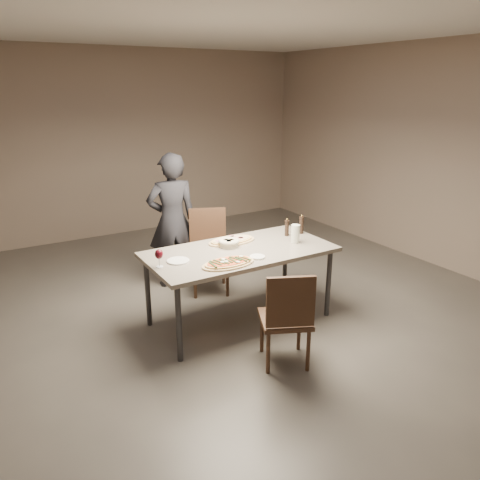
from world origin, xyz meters
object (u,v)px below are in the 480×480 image
chair_near (287,315)px  diner (172,221)px  zucchini_pizza (228,263)px  ham_pizza (232,240)px  chair_far (209,245)px  carafe (295,234)px  pepper_mill_left (301,225)px  dining_table (240,255)px  bread_basket (229,242)px

chair_near → diner: size_ratio=0.55×
zucchini_pizza → chair_near: chair_near is taller
ham_pizza → diner: (-0.25, 0.92, 0.01)m
ham_pizza → chair_near: 1.19m
chair_far → carafe: bearing=139.2°
pepper_mill_left → diner: bearing=134.4°
dining_table → chair_far: 0.89m
bread_basket → chair_near: bearing=-92.4°
pepper_mill_left → chair_near: bearing=-132.1°
bread_basket → pepper_mill_left: bearing=-1.3°
chair_near → chair_far: chair_far is taller
zucchini_pizza → chair_far: size_ratio=0.54×
bread_basket → carafe: (0.64, -0.23, 0.05)m
bread_basket → diner: bearing=98.6°
dining_table → ham_pizza: ham_pizza is taller
pepper_mill_left → carafe: bearing=-138.7°
dining_table → chair_far: bearing=83.3°
pepper_mill_left → diner: diner is taller
dining_table → zucchini_pizza: (-0.29, -0.28, 0.07)m
pepper_mill_left → chair_far: 1.10m
pepper_mill_left → carafe: size_ratio=1.11×
zucchini_pizza → diner: bearing=111.2°
ham_pizza → carafe: size_ratio=2.74×
carafe → diner: size_ratio=0.12×
chair_far → diner: bearing=-22.8°
ham_pizza → bread_basket: bearing=-116.9°
bread_basket → chair_far: size_ratio=0.22×
chair_far → diner: diner is taller
zucchini_pizza → chair_far: (0.39, 1.15, -0.25)m
dining_table → ham_pizza: size_ratio=3.56×
zucchini_pizza → bread_basket: bread_basket is taller
dining_table → chair_near: size_ratio=2.09×
zucchini_pizza → chair_far: chair_far is taller
zucchini_pizza → carafe: carafe is taller
bread_basket → zucchini_pizza: bearing=-120.1°
dining_table → diner: size_ratio=1.15×
chair_far → diner: 0.50m
ham_pizza → pepper_mill_left: bearing=4.1°
dining_table → chair_far: size_ratio=1.94×
ham_pizza → chair_near: bearing=-83.2°
carafe → ham_pizza: bearing=147.4°
carafe → chair_near: size_ratio=0.21×
pepper_mill_left → carafe: 0.32m
bread_basket → diner: 1.05m
pepper_mill_left → carafe: pepper_mill_left is taller
ham_pizza → carafe: (0.54, -0.34, 0.08)m
ham_pizza → diner: bearing=119.2°
zucchini_pizza → diner: size_ratio=0.32×
dining_table → bread_basket: size_ratio=8.65×
carafe → diner: diner is taller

